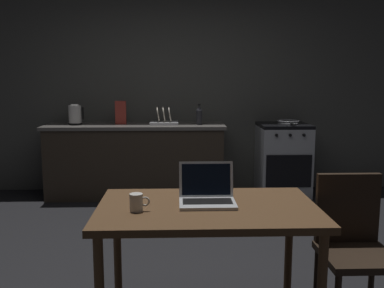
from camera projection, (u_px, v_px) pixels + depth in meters
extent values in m
plane|color=black|center=(183.00, 263.00, 3.40)|extent=(12.00, 12.00, 0.00)
cube|color=#52524C|center=(203.00, 86.00, 5.55)|extent=(6.40, 0.10, 2.67)
cube|color=#382D23|center=(136.00, 162.00, 5.31)|extent=(2.10, 0.60, 0.84)
cube|color=#66605B|center=(135.00, 126.00, 5.25)|extent=(2.16, 0.64, 0.04)
cube|color=#B7BABF|center=(283.00, 161.00, 5.38)|extent=(0.60, 0.60, 0.84)
cube|color=black|center=(284.00, 125.00, 5.31)|extent=(0.60, 0.60, 0.04)
cube|color=black|center=(289.00, 171.00, 5.08)|extent=(0.54, 0.01, 0.39)
cylinder|color=black|center=(277.00, 135.00, 5.00)|extent=(0.04, 0.02, 0.04)
cylinder|color=black|center=(290.00, 135.00, 5.01)|extent=(0.04, 0.02, 0.04)
cylinder|color=black|center=(304.00, 135.00, 5.02)|extent=(0.04, 0.02, 0.04)
cube|color=brown|center=(207.00, 209.00, 2.45)|extent=(1.24, 0.77, 0.04)
cylinder|color=brown|center=(117.00, 249.00, 2.81)|extent=(0.05, 0.05, 0.69)
cylinder|color=brown|center=(289.00, 247.00, 2.85)|extent=(0.05, 0.05, 0.69)
cube|color=#2D2116|center=(358.00, 256.00, 2.45)|extent=(0.40, 0.40, 0.04)
cube|color=#2D2116|center=(347.00, 208.00, 2.59)|extent=(0.38, 0.04, 0.42)
cylinder|color=#2D2116|center=(317.00, 281.00, 2.65)|extent=(0.04, 0.04, 0.42)
cylinder|color=#2D2116|center=(371.00, 280.00, 2.66)|extent=(0.04, 0.04, 0.42)
cube|color=silver|center=(208.00, 204.00, 2.45)|extent=(0.32, 0.22, 0.02)
cube|color=black|center=(207.00, 201.00, 2.47)|extent=(0.28, 0.12, 0.00)
cube|color=silver|center=(206.00, 179.00, 2.57)|extent=(0.32, 0.05, 0.21)
cube|color=black|center=(206.00, 179.00, 2.56)|extent=(0.29, 0.04, 0.18)
cylinder|color=black|center=(75.00, 124.00, 5.22)|extent=(0.16, 0.16, 0.02)
cylinder|color=silver|center=(75.00, 114.00, 5.20)|extent=(0.15, 0.15, 0.21)
cylinder|color=silver|center=(75.00, 105.00, 5.18)|extent=(0.09, 0.09, 0.02)
cube|color=black|center=(83.00, 113.00, 5.20)|extent=(0.02, 0.02, 0.15)
cylinder|color=#2D2D33|center=(199.00, 118.00, 5.21)|extent=(0.07, 0.07, 0.17)
cone|color=#2D2D33|center=(199.00, 108.00, 5.19)|extent=(0.07, 0.07, 0.06)
cylinder|color=black|center=(199.00, 105.00, 5.18)|extent=(0.03, 0.03, 0.02)
cylinder|color=gray|center=(288.00, 123.00, 5.29)|extent=(0.25, 0.25, 0.01)
torus|color=gray|center=(288.00, 121.00, 5.28)|extent=(0.27, 0.27, 0.02)
cylinder|color=black|center=(293.00, 124.00, 5.07)|extent=(0.02, 0.18, 0.02)
cylinder|color=silver|center=(136.00, 202.00, 2.34)|extent=(0.07, 0.07, 0.10)
torus|color=silver|center=(145.00, 202.00, 2.34)|extent=(0.05, 0.01, 0.05)
cube|color=#B2382D|center=(121.00, 113.00, 5.24)|extent=(0.13, 0.05, 0.28)
cube|color=silver|center=(164.00, 123.00, 5.25)|extent=(0.34, 0.26, 0.03)
cylinder|color=beige|center=(158.00, 114.00, 5.24)|extent=(0.04, 0.18, 0.18)
cylinder|color=beige|center=(164.00, 114.00, 5.24)|extent=(0.04, 0.18, 0.18)
cylinder|color=beige|center=(170.00, 114.00, 5.24)|extent=(0.04, 0.18, 0.18)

